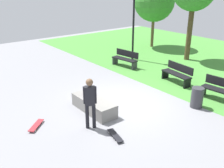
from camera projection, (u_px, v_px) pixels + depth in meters
name	position (u px, v px, depth m)	size (l,w,h in m)	color
ground_plane	(126.00, 103.00, 10.17)	(28.00, 28.00, 0.00)	gray
concrete_ledge	(94.00, 105.00, 9.45)	(1.98, 0.73, 0.49)	gray
backpack_on_ledge	(89.00, 91.00, 9.68)	(0.28, 0.20, 0.32)	#4C1E66
skater_performing_trick	(90.00, 100.00, 8.06)	(0.35, 0.38, 1.74)	black
skateboard_by_ledge	(115.00, 135.00, 7.90)	(0.82, 0.39, 0.08)	black
skateboard_spare	(36.00, 125.00, 8.46)	(0.68, 0.73, 0.08)	#A5262D
park_bench_by_oak	(222.00, 90.00, 10.21)	(1.63, 0.60, 0.91)	black
park_bench_center_lawn	(125.00, 58.00, 14.42)	(1.65, 0.67, 0.91)	black
park_bench_far_left	(177.00, 73.00, 12.07)	(1.65, 0.68, 0.91)	black
tree_leaning_ash	(154.00, 1.00, 17.88)	(2.89, 2.89, 4.73)	brown
lamp_post	(134.00, 17.00, 15.00)	(0.28, 0.28, 4.24)	black
trash_bin	(197.00, 97.00, 9.70)	(0.46, 0.46, 0.80)	#333338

